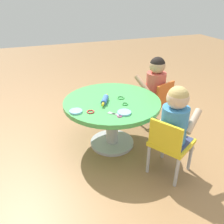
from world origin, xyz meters
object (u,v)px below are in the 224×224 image
child_chair_right (157,100)px  rolling_pin (105,100)px  craft_scissors (118,115)px  seated_child_right (156,80)px  child_chair_left (170,143)px  seated_child_left (175,117)px  craft_table (112,111)px

child_chair_right → rolling_pin: size_ratio=2.52×
craft_scissors → seated_child_right: bearing=-50.9°
child_chair_left → seated_child_left: seated_child_left is taller
child_chair_left → craft_scissors: child_chair_left is taller
child_chair_left → child_chair_right: 0.83m
seated_child_right → rolling_pin: (-0.25, 0.67, -0.02)m
child_chair_left → craft_scissors: 0.48m
seated_child_right → craft_table: bearing=112.0°
craft_table → craft_scissors: size_ratio=6.85×
craft_table → seated_child_left: seated_child_left is taller
rolling_pin → seated_child_left: bearing=-142.6°
child_chair_left → seated_child_right: seated_child_right is taller
seated_child_left → rolling_pin: seated_child_left is taller
seated_child_left → seated_child_right: bearing=-18.4°
seated_child_left → seated_child_right: 0.82m
child_chair_left → seated_child_left: (0.02, -0.03, 0.23)m
seated_child_left → child_chair_right: seated_child_left is taller
child_chair_right → seated_child_right: bearing=21.5°
child_chair_right → craft_table: bearing=108.4°
child_chair_left → seated_child_left: size_ratio=1.05×
craft_table → seated_child_left: size_ratio=1.79×
rolling_pin → craft_scissors: size_ratio=1.60×
child_chair_left → seated_child_left: 0.23m
craft_table → craft_scissors: (-0.29, 0.05, 0.12)m
craft_table → rolling_pin: bearing=101.5°
child_chair_left → child_chair_right: same height
seated_child_right → child_chair_left: bearing=159.8°
rolling_pin → craft_scissors: rolling_pin is taller
child_chair_right → child_chair_left: bearing=158.0°
seated_child_left → seated_child_right: size_ratio=1.00×
craft_table → child_chair_left: bearing=-152.4°
craft_table → child_chair_right: bearing=-71.6°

